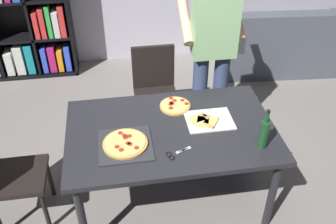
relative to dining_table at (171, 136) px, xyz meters
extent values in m
plane|color=gray|center=(0.00, 0.00, -0.68)|extent=(12.00, 12.00, 0.00)
cube|color=#232328|center=(0.00, 0.00, 0.05)|extent=(1.58, 0.98, 0.04)
cylinder|color=#232328|center=(-0.71, -0.41, -0.32)|extent=(0.06, 0.06, 0.71)
cylinder|color=#232328|center=(0.71, -0.41, -0.32)|extent=(0.06, 0.06, 0.71)
cylinder|color=#232328|center=(-0.71, 0.41, -0.32)|extent=(0.06, 0.06, 0.71)
cylinder|color=#232328|center=(0.71, 0.41, -0.32)|extent=(0.06, 0.06, 0.71)
cube|color=black|center=(0.00, 0.89, -0.25)|extent=(0.42, 0.42, 0.04)
cube|color=black|center=(0.00, 1.08, 0.00)|extent=(0.42, 0.04, 0.45)
cylinder|color=black|center=(-0.18, 0.71, -0.47)|extent=(0.04, 0.04, 0.41)
cylinder|color=black|center=(0.18, 0.71, -0.47)|extent=(0.04, 0.04, 0.41)
cylinder|color=black|center=(-0.18, 1.07, -0.47)|extent=(0.04, 0.04, 0.41)
cylinder|color=black|center=(0.18, 1.07, -0.47)|extent=(0.04, 0.04, 0.41)
cube|color=black|center=(-1.19, 0.00, -0.25)|extent=(0.42, 0.42, 0.04)
cylinder|color=black|center=(-1.01, -0.18, -0.47)|extent=(0.04, 0.04, 0.41)
cylinder|color=black|center=(-1.01, 0.18, -0.47)|extent=(0.04, 0.04, 0.41)
cylinder|color=black|center=(-1.37, 0.18, -0.47)|extent=(0.04, 0.04, 0.41)
cube|color=#4C515B|center=(1.90, 2.05, -0.48)|extent=(1.77, 1.00, 0.40)
cube|color=#4C515B|center=(1.87, 1.73, -0.05)|extent=(1.71, 0.35, 0.45)
cube|color=#4C515B|center=(1.13, 2.12, -0.18)|extent=(0.23, 0.86, 0.20)
cube|color=black|center=(-1.55, 2.35, -0.66)|extent=(1.40, 0.35, 0.03)
cube|color=black|center=(-1.55, 2.35, -0.17)|extent=(1.34, 0.29, 0.03)
cube|color=black|center=(-1.55, 2.35, 0.30)|extent=(1.34, 0.29, 0.03)
cube|color=silver|center=(-1.68, 2.33, -0.48)|extent=(0.09, 0.22, 0.30)
cube|color=silver|center=(-1.55, 2.33, -0.45)|extent=(0.10, 0.22, 0.37)
cube|color=teal|center=(-1.43, 2.33, -0.44)|extent=(0.09, 0.22, 0.39)
cube|color=blue|center=(-1.25, 2.33, -0.47)|extent=(0.06, 0.22, 0.33)
cube|color=#B21E66|center=(-1.16, 2.33, -0.46)|extent=(0.08, 0.22, 0.34)
cube|color=orange|center=(-1.06, 2.33, -0.49)|extent=(0.06, 0.22, 0.28)
cube|color=blue|center=(-0.96, 2.33, -0.47)|extent=(0.07, 0.22, 0.32)
cube|color=red|center=(-1.26, 2.33, 0.00)|extent=(0.05, 0.22, 0.32)
cube|color=red|center=(-1.18, 2.33, 0.02)|extent=(0.06, 0.22, 0.37)
cube|color=green|center=(-1.11, 2.33, 0.04)|extent=(0.05, 0.22, 0.39)
cube|color=silver|center=(-1.03, 2.33, 0.00)|extent=(0.07, 0.22, 0.32)
cube|color=red|center=(-0.95, 2.33, 0.03)|extent=(0.07, 0.22, 0.39)
cylinder|color=#38476B|center=(0.60, 0.74, -0.20)|extent=(0.14, 0.14, 0.95)
cylinder|color=#38476B|center=(0.40, 0.74, -0.20)|extent=(0.14, 0.14, 0.95)
cube|color=#99CC8C|center=(0.50, 0.74, 0.55)|extent=(0.38, 0.22, 0.55)
cylinder|color=#E0B293|center=(0.73, 0.92, 0.58)|extent=(0.09, 0.50, 0.39)
cylinder|color=#E0B293|center=(0.27, 0.92, 0.58)|extent=(0.09, 0.50, 0.39)
cube|color=#2D2D33|center=(-0.35, -0.13, 0.08)|extent=(0.38, 0.38, 0.01)
cylinder|color=tan|center=(-0.35, -0.13, 0.09)|extent=(0.32, 0.32, 0.02)
cylinder|color=#EACC6B|center=(-0.35, -0.13, 0.10)|extent=(0.29, 0.29, 0.01)
cylinder|color=#B22819|center=(-0.35, -0.06, 0.11)|extent=(0.04, 0.04, 0.00)
cylinder|color=#B22819|center=(-0.28, -0.21, 0.11)|extent=(0.04, 0.04, 0.00)
cylinder|color=#B22819|center=(-0.35, -0.09, 0.11)|extent=(0.04, 0.04, 0.00)
cylinder|color=#B22819|center=(-0.39, -0.21, 0.11)|extent=(0.04, 0.04, 0.00)
cylinder|color=#B22819|center=(-0.32, -0.16, 0.11)|extent=(0.04, 0.04, 0.00)
cylinder|color=#B22819|center=(-0.33, -0.15, 0.11)|extent=(0.04, 0.04, 0.00)
cylinder|color=#B22819|center=(-0.32, -0.07, 0.11)|extent=(0.04, 0.04, 0.00)
cylinder|color=#B22819|center=(-0.41, -0.18, 0.11)|extent=(0.04, 0.04, 0.00)
cylinder|color=#B22819|center=(-0.38, -0.03, 0.11)|extent=(0.04, 0.04, 0.00)
cube|color=white|center=(0.31, 0.05, 0.08)|extent=(0.36, 0.28, 0.01)
cube|color=#EACC6B|center=(0.22, 0.07, 0.09)|extent=(0.16, 0.13, 0.02)
cube|color=tan|center=(0.28, 0.08, 0.09)|extent=(0.05, 0.09, 0.02)
cube|color=#EACC6B|center=(0.25, 0.03, 0.09)|extent=(0.13, 0.16, 0.02)
cube|color=tan|center=(0.27, 0.09, 0.09)|extent=(0.09, 0.05, 0.02)
cube|color=#EACC6B|center=(0.31, 0.02, 0.09)|extent=(0.15, 0.17, 0.02)
cube|color=tan|center=(0.28, -0.03, 0.09)|extent=(0.09, 0.07, 0.02)
cylinder|color=#194723|center=(0.61, -0.29, 0.18)|extent=(0.07, 0.07, 0.22)
cylinder|color=#194723|center=(0.61, -0.29, 0.33)|extent=(0.03, 0.03, 0.08)
cylinder|color=black|center=(0.61, -0.29, 0.38)|extent=(0.03, 0.03, 0.02)
cube|color=silver|center=(0.05, -0.25, 0.08)|extent=(0.11, 0.07, 0.01)
cube|color=silver|center=(0.05, -0.25, 0.08)|extent=(0.12, 0.04, 0.01)
torus|color=black|center=(-0.06, -0.28, 0.08)|extent=(0.06, 0.06, 0.01)
torus|color=black|center=(-0.05, -0.31, 0.08)|extent=(0.06, 0.06, 0.01)
cylinder|color=tan|center=(0.08, 0.28, 0.08)|extent=(0.25, 0.25, 0.02)
cylinder|color=#EACC6B|center=(0.08, 0.28, 0.09)|extent=(0.23, 0.23, 0.01)
cylinder|color=#B22819|center=(0.04, 0.23, 0.10)|extent=(0.04, 0.04, 0.00)
cylinder|color=#B22819|center=(0.17, 0.27, 0.10)|extent=(0.04, 0.04, 0.00)
cylinder|color=#B22819|center=(0.15, 0.32, 0.10)|extent=(0.04, 0.04, 0.00)
cylinder|color=#B22819|center=(0.05, 0.31, 0.10)|extent=(0.04, 0.04, 0.00)
cylinder|color=#B22819|center=(0.06, 0.37, 0.10)|extent=(0.04, 0.04, 0.00)
cylinder|color=#B22819|center=(0.04, 0.28, 0.10)|extent=(0.04, 0.04, 0.00)
cylinder|color=#B22819|center=(0.06, 0.29, 0.10)|extent=(0.04, 0.04, 0.00)
cylinder|color=#B22819|center=(0.08, 0.33, 0.10)|extent=(0.04, 0.04, 0.00)
camera|label=1|loc=(-0.37, -2.19, 1.90)|focal=40.69mm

